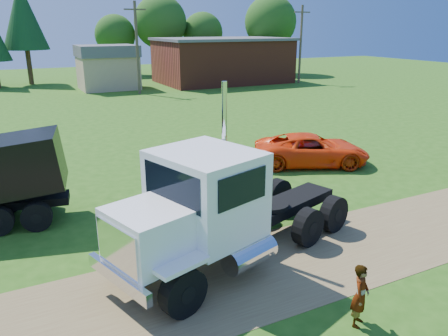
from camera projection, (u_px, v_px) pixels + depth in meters
name	position (u px, v px, depth m)	size (l,w,h in m)	color
ground	(281.00, 266.00, 12.76)	(140.00, 140.00, 0.00)	#275612
dirt_track	(281.00, 265.00, 12.76)	(120.00, 4.20, 0.01)	brown
white_semi_tractor	(210.00, 211.00, 12.17)	(8.75, 5.10, 5.19)	black
orange_pickup	(312.00, 150.00, 21.82)	(2.59, 5.63, 1.56)	#F03A0B
spectator_a	(360.00, 295.00, 10.03)	(0.57, 0.37, 1.55)	#999999
spectator_b	(155.00, 186.00, 16.86)	(0.77, 0.60, 1.59)	#999999
brick_building	(222.00, 60.00, 53.59)	(15.40, 10.40, 5.30)	brown
tan_shed	(108.00, 67.00, 47.69)	(6.20, 5.40, 4.70)	tan
utility_poles	(137.00, 46.00, 43.59)	(42.20, 0.28, 9.00)	#453827
tree_row	(93.00, 25.00, 54.54)	(59.25, 14.40, 11.58)	#352115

